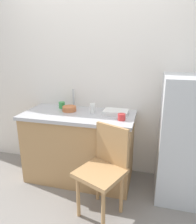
% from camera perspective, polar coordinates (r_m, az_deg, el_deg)
% --- Properties ---
extents(ground_plane, '(8.00, 8.00, 0.00)m').
position_cam_1_polar(ground_plane, '(2.31, -7.10, -26.39)').
color(ground_plane, gray).
extents(back_wall, '(4.80, 0.10, 2.52)m').
position_cam_1_polar(back_wall, '(2.65, -0.04, 9.96)').
color(back_wall, white).
rests_on(back_wall, ground_plane).
extents(cabinet_base, '(1.28, 0.60, 0.82)m').
position_cam_1_polar(cabinet_base, '(2.62, -5.09, -9.73)').
color(cabinet_base, tan).
rests_on(cabinet_base, ground_plane).
extents(countertop, '(1.32, 0.64, 0.04)m').
position_cam_1_polar(countertop, '(2.46, -5.35, -0.79)').
color(countertop, '#B7B7BC').
rests_on(countertop, cabinet_base).
extents(faucet, '(0.02, 0.02, 0.23)m').
position_cam_1_polar(faucet, '(2.70, -6.72, 3.80)').
color(faucet, '#B7B7BC').
rests_on(faucet, countertop).
extents(refrigerator, '(0.58, 0.61, 1.33)m').
position_cam_1_polar(refrigerator, '(2.41, 23.34, -6.87)').
color(refrigerator, silver).
rests_on(refrigerator, ground_plane).
extents(chair, '(0.53, 0.53, 0.89)m').
position_cam_1_polar(chair, '(2.05, 1.70, -14.94)').
color(chair, tan).
rests_on(chair, ground_plane).
extents(dish_tray, '(0.28, 0.20, 0.05)m').
position_cam_1_polar(dish_tray, '(2.41, 4.94, -0.05)').
color(dish_tray, white).
rests_on(dish_tray, countertop).
extents(terracotta_bowl, '(0.17, 0.17, 0.06)m').
position_cam_1_polar(terracotta_bowl, '(2.54, -7.88, 0.91)').
color(terracotta_bowl, '#C67042').
rests_on(terracotta_bowl, countertop).
extents(cup_white, '(0.06, 0.06, 0.11)m').
position_cam_1_polar(cup_white, '(2.45, -1.52, 1.06)').
color(cup_white, white).
rests_on(cup_white, countertop).
extents(cup_red, '(0.08, 0.08, 0.07)m').
position_cam_1_polar(cup_red, '(2.21, 6.50, -1.36)').
color(cup_red, red).
rests_on(cup_red, countertop).
extents(cup_green, '(0.08, 0.08, 0.08)m').
position_cam_1_polar(cup_green, '(2.68, -9.89, 1.88)').
color(cup_green, green).
rests_on(cup_green, countertop).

